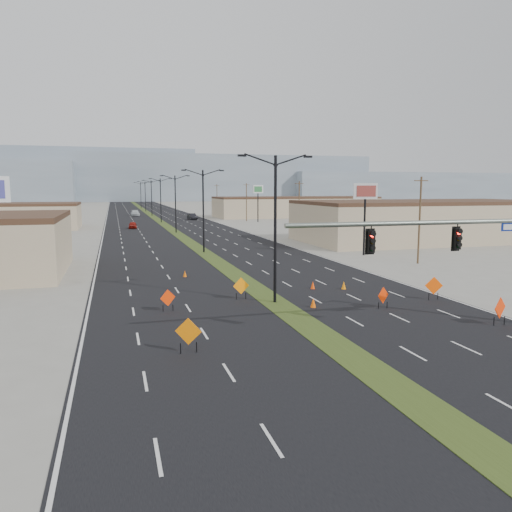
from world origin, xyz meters
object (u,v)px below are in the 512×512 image
object	(u,v)px
construction_sign_5	(434,286)
cone_1	(313,285)
streetlight_2	(175,202)
construction_sign_0	(168,299)
streetlight_1	(203,208)
cone_3	(185,274)
car_left	(133,225)
cone_2	(344,285)
car_far	(135,213)
construction_sign_4	(500,309)
pole_sign_east_far	(258,192)
streetlight_6	(141,194)
streetlight_0	(275,224)
streetlight_3	(161,199)
streetlight_4	(152,197)
construction_sign_1	(188,333)
cone_0	(313,303)
streetlight_5	(145,195)
construction_sign_3	(383,296)
car_mid	(192,217)
signal_mast	(486,246)
pole_sign_east_near	(365,197)
construction_sign_2	(241,287)

from	to	relation	value
construction_sign_5	cone_1	world-z (taller)	construction_sign_5
streetlight_2	construction_sign_0	world-z (taller)	streetlight_2
streetlight_1	cone_3	world-z (taller)	streetlight_1
car_left	construction_sign_0	bearing A→B (deg)	-86.48
construction_sign_5	cone_2	bearing A→B (deg)	148.58
car_far	cone_1	bearing A→B (deg)	-86.08
streetlight_2	construction_sign_4	distance (m)	66.02
construction_sign_0	pole_sign_east_far	world-z (taller)	pole_sign_east_far
streetlight_6	car_far	bearing A→B (deg)	-94.77
streetlight_0	streetlight_3	size ratio (longest dim) A/B	1.00
streetlight_0	streetlight_1	size ratio (longest dim) A/B	1.00
streetlight_4	construction_sign_4	distance (m)	121.55
construction_sign_0	construction_sign_1	size ratio (longest dim) A/B	0.82
streetlight_4	cone_0	size ratio (longest dim) A/B	15.74
car_far	cone_0	world-z (taller)	car_far
streetlight_1	streetlight_5	distance (m)	112.00
car_far	construction_sign_3	distance (m)	117.10
streetlight_5	cone_1	xyz separation A→B (m)	(4.33, -136.33, -5.12)
streetlight_0	cone_1	world-z (taller)	streetlight_0
construction_sign_0	construction_sign_3	size ratio (longest dim) A/B	1.00
car_mid	streetlight_4	bearing A→B (deg)	107.59
signal_mast	construction_sign_0	xyz separation A→B (m)	(-15.91, 9.54, -3.95)
construction_sign_0	pole_sign_east_near	xyz separation A→B (m)	(25.07, 20.97, 5.96)
streetlight_0	construction_sign_0	xyz separation A→B (m)	(-7.35, -0.46, -4.58)
car_left	pole_sign_east_far	size ratio (longest dim) A/B	0.45
signal_mast	car_left	xyz separation A→B (m)	(-15.51, 78.18, -4.14)
streetlight_1	construction_sign_1	bearing A→B (deg)	-101.13
pole_sign_east_far	car_far	bearing A→B (deg)	108.37
car_left	construction_sign_3	size ratio (longest dim) A/B	2.64
construction_sign_4	pole_sign_east_far	size ratio (longest dim) A/B	0.19
signal_mast	construction_sign_5	bearing A→B (deg)	72.26
streetlight_5	car_far	world-z (taller)	streetlight_5
streetlight_5	construction_sign_1	distance (m)	149.24
cone_1	cone_3	distance (m)	12.03
streetlight_5	cone_3	size ratio (longest dim) A/B	17.69
cone_0	pole_sign_east_near	world-z (taller)	pole_sign_east_near
streetlight_0	cone_1	bearing A→B (deg)	40.30
cone_0	cone_2	size ratio (longest dim) A/B	1.01
car_far	cone_3	world-z (taller)	car_far
streetlight_0	car_far	distance (m)	113.21
construction_sign_1	construction_sign_2	world-z (taller)	construction_sign_1
streetlight_3	construction_sign_5	size ratio (longest dim) A/B	6.01
construction_sign_0	pole_sign_east_near	distance (m)	33.22
construction_sign_1	cone_1	size ratio (longest dim) A/B	2.91
construction_sign_5	cone_1	bearing A→B (deg)	156.45
streetlight_1	car_far	xyz separation A→B (m)	(-4.59, 85.02, -4.61)
construction_sign_5	cone_0	distance (m)	9.04
cone_1	cone_2	xyz separation A→B (m)	(2.28, -0.78, 0.01)
signal_mast	pole_sign_east_far	xyz separation A→B (m)	(13.29, 89.55, 2.08)
cone_1	streetlight_6	bearing A→B (deg)	91.51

